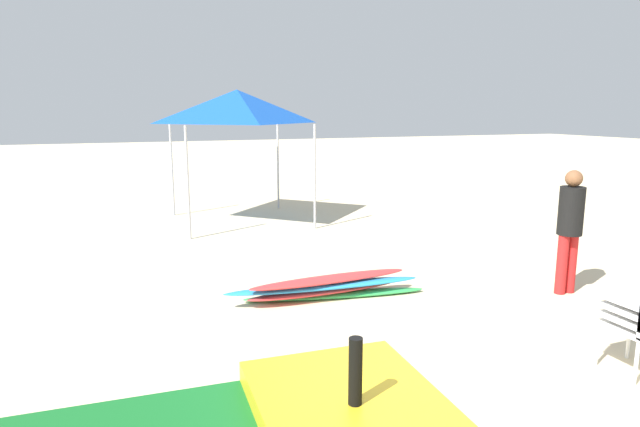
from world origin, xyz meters
name	(u,v)px	position (x,y,z in m)	size (l,w,h in m)	color
ground	(428,421)	(0.00, 0.00, 0.00)	(80.00, 80.00, 0.00)	beige
surfboard_pile	(328,287)	(0.34, 2.91, 0.16)	(2.71, 0.73, 0.32)	green
lifeguard_near_center	(570,224)	(3.41, 1.98, 0.96)	(0.32, 0.32, 1.67)	red
popup_canopy	(237,107)	(0.43, 8.27, 2.50)	(2.61, 2.61, 2.85)	#B2B2B7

